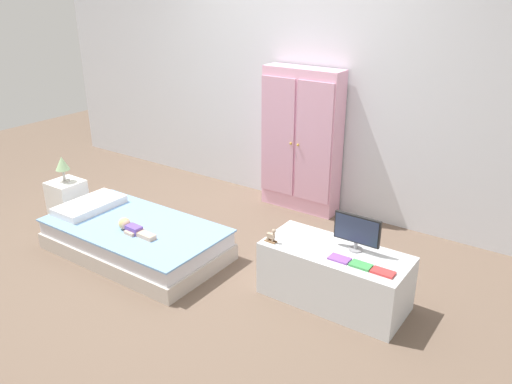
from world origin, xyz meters
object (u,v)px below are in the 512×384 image
(bed, at_px, (136,239))
(book_red, at_px, (383,272))
(table_lamp, at_px, (62,164))
(tv_stand, at_px, (334,276))
(nightstand, at_px, (68,201))
(book_purple, at_px, (339,259))
(rocking_horse_toy, at_px, (272,236))
(doll, at_px, (130,227))
(tv_monitor, at_px, (357,231))
(wardrobe, at_px, (301,141))
(book_green, at_px, (361,265))

(bed, xyz_separation_m, book_red, (2.07, 0.22, 0.29))
(table_lamp, distance_m, tv_stand, 2.72)
(nightstand, distance_m, book_purple, 2.78)
(bed, relative_size, book_purple, 10.72)
(table_lamp, distance_m, rocking_horse_toy, 2.26)
(doll, height_order, tv_monitor, tv_monitor)
(table_lamp, xyz_separation_m, wardrobe, (1.65, 1.53, 0.13))
(tv_stand, relative_size, rocking_horse_toy, 9.46)
(doll, xyz_separation_m, table_lamp, (-1.07, 0.18, 0.26))
(rocking_horse_toy, bearing_deg, book_green, 4.57)
(table_lamp, bearing_deg, rocking_horse_toy, 2.15)
(bed, bearing_deg, wardrobe, 68.21)
(book_green, bearing_deg, rocking_horse_toy, -175.43)
(tv_stand, distance_m, book_purple, 0.25)
(doll, bearing_deg, tv_monitor, 16.32)
(wardrobe, relative_size, book_red, 9.44)
(book_red, bearing_deg, bed, -173.90)
(nightstand, relative_size, tv_stand, 0.39)
(tv_stand, xyz_separation_m, book_red, (0.38, -0.10, 0.21))
(wardrobe, bearing_deg, nightstand, -137.18)
(bed, bearing_deg, book_red, 6.10)
(rocking_horse_toy, height_order, book_green, rocking_horse_toy)
(book_purple, bearing_deg, doll, -169.20)
(doll, height_order, table_lamp, table_lamp)
(nightstand, xyz_separation_m, wardrobe, (1.65, 1.53, 0.50))
(bed, bearing_deg, doll, -55.91)
(rocking_horse_toy, bearing_deg, bed, -172.36)
(tv_stand, bearing_deg, rocking_horse_toy, -160.12)
(table_lamp, xyz_separation_m, book_red, (3.07, 0.14, -0.15))
(table_lamp, height_order, tv_monitor, tv_monitor)
(book_purple, bearing_deg, wardrobe, 128.71)
(tv_monitor, distance_m, book_purple, 0.23)
(nightstand, relative_size, book_purple, 2.81)
(table_lamp, relative_size, tv_monitor, 0.73)
(doll, distance_m, book_purple, 1.72)
(wardrobe, bearing_deg, book_purple, -51.29)
(bed, distance_m, rocking_horse_toy, 1.30)
(wardrobe, bearing_deg, tv_stand, -51.12)
(book_purple, xyz_separation_m, book_green, (0.15, 0.00, 0.00))
(doll, height_order, nightstand, nightstand)
(bed, bearing_deg, nightstand, 175.29)
(wardrobe, height_order, rocking_horse_toy, wardrobe)
(book_green, bearing_deg, book_purple, 180.00)
(nightstand, relative_size, book_green, 2.83)
(bed, height_order, book_red, book_red)
(nightstand, height_order, tv_monitor, tv_monitor)
(rocking_horse_toy, xyz_separation_m, book_green, (0.66, 0.05, -0.04))
(bed, bearing_deg, table_lamp, 175.29)
(tv_monitor, bearing_deg, book_purple, -99.94)
(doll, bearing_deg, bed, 124.09)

